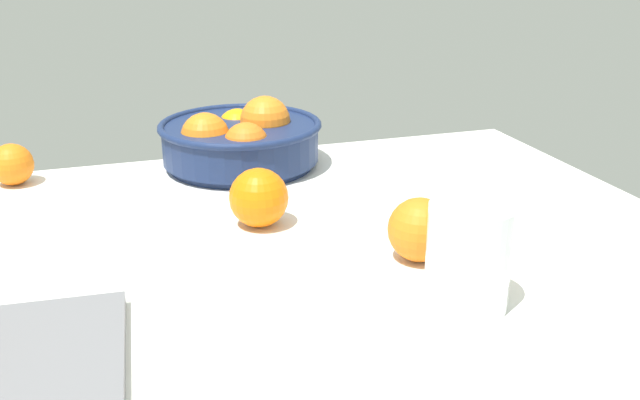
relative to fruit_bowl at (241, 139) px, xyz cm
name	(u,v)px	position (x,y,z in cm)	size (l,w,h in cm)	color
ground_plane	(305,274)	(-0.50, -40.27, -6.33)	(110.88, 96.89, 3.00)	white
fruit_bowl	(241,139)	(0.00, 0.00, 0.00)	(28.03, 28.03, 11.91)	navy
juice_glass	(468,263)	(13.22, -55.69, 0.30)	(9.09, 9.09, 11.80)	white
loose_orange_0	(259,198)	(-3.09, -26.78, -0.70)	(8.26, 8.26, 8.26)	orange
loose_orange_1	(420,230)	(13.40, -43.48, -0.81)	(8.05, 8.05, 8.05)	orange
loose_orange_2	(12,164)	(-37.05, 1.97, -1.46)	(6.76, 6.76, 6.76)	orange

